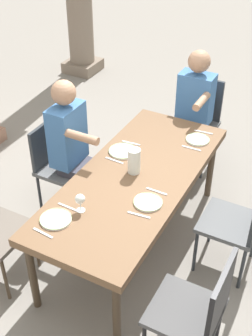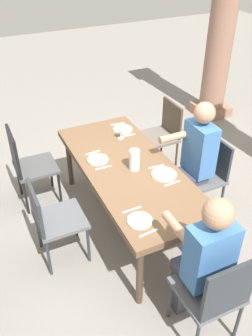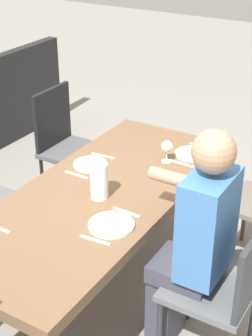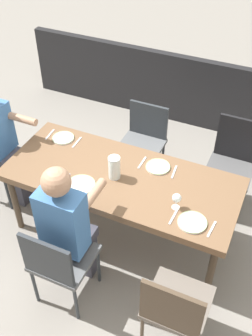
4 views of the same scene
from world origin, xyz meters
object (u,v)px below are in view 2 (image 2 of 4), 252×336
at_px(chair_mid_south, 52,218).
at_px(plate_1, 98,159).
at_px(chair_west_north, 163,132).
at_px(wine_glass_0, 121,130).
at_px(stone_column_near, 223,23).
at_px(water_pitcher, 134,161).
at_px(dining_table, 129,172).
at_px(plate_2, 164,174).
at_px(plate_3, 140,220).
at_px(chair_mid_north, 206,171).
at_px(diner_man_white, 193,160).
at_px(diner_woman_green, 203,259).
at_px(plate_0, 123,129).
at_px(chair_west_south, 27,163).
at_px(chair_head_east, 215,293).

relative_size(chair_mid_south, plate_1, 3.95).
distance_m(chair_west_north, wine_glass_0, 0.80).
relative_size(stone_column_near, water_pitcher, 14.08).
bearing_deg(dining_table, plate_2, 43.50).
relative_size(wine_glass_0, plate_3, 0.68).
relative_size(wine_glass_0, plate_1, 0.66).
distance_m(chair_mid_north, plate_3, 1.27).
bearing_deg(plate_2, diner_man_white, 106.75).
height_order(chair_west_north, stone_column_near, stone_column_near).
xyz_separation_m(chair_west_north, stone_column_near, (-1.01, 1.52, 0.94)).
bearing_deg(chair_west_north, diner_woman_green, -22.47).
bearing_deg(plate_0, water_pitcher, -16.41).
relative_size(dining_table, diner_woman_green, 1.55).
relative_size(dining_table, water_pitcher, 9.59).
relative_size(dining_table, chair_west_south, 2.15).
relative_size(plate_0, plate_2, 0.92).
distance_m(chair_mid_south, plate_0, 1.41).
distance_m(plate_1, water_pitcher, 0.41).
height_order(chair_head_east, diner_man_white, diner_man_white).
bearing_deg(stone_column_near, chair_west_south, -72.58).
height_order(chair_mid_south, diner_man_white, diner_man_white).
distance_m(diner_woman_green, stone_column_near, 3.94).
bearing_deg(chair_west_north, diner_man_white, -11.35).
relative_size(plate_3, water_pitcher, 1.00).
bearing_deg(dining_table, wine_glass_0, 164.04).
bearing_deg(chair_mid_south, water_pitcher, 95.71).
height_order(dining_table, stone_column_near, stone_column_near).
distance_m(chair_mid_north, water_pitcher, 0.87).
bearing_deg(plate_1, wine_glass_0, 127.42).
bearing_deg(plate_3, chair_mid_north, 118.37).
distance_m(chair_west_south, chair_head_east, 2.39).
bearing_deg(chair_mid_north, plate_3, -61.63).
distance_m(chair_mid_north, chair_mid_south, 1.69).
xyz_separation_m(diner_woman_green, diner_man_white, (-1.12, 0.66, 0.01)).
relative_size(chair_mid_north, plate_2, 3.55).
distance_m(plate_2, plate_3, 0.68).
height_order(plate_2, water_pitcher, water_pitcher).
bearing_deg(chair_head_east, wine_glass_0, 175.51).
bearing_deg(wine_glass_0, plate_0, 149.09).
relative_size(chair_head_east, water_pitcher, 4.42).
xyz_separation_m(chair_mid_north, plate_3, (0.59, -1.10, 0.23)).
height_order(chair_west_south, diner_woman_green, diner_woman_green).
bearing_deg(wine_glass_0, dining_table, -15.96).
bearing_deg(diner_man_white, plate_2, -73.25).
distance_m(chair_head_east, plate_1, 1.71).
height_order(chair_mid_south, plate_3, chair_mid_south).
height_order(chair_west_north, chair_west_south, chair_west_south).
bearing_deg(plate_1, chair_west_north, 117.02).
bearing_deg(chair_west_north, chair_west_south, -90.00).
height_order(stone_column_near, wine_glass_0, stone_column_near).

